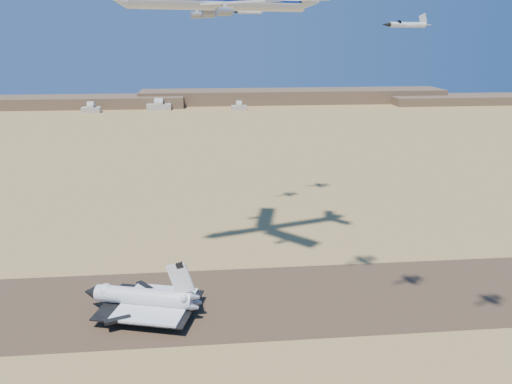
{
  "coord_description": "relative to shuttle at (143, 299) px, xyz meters",
  "views": [
    {
      "loc": [
        0.51,
        -154.25,
        87.98
      ],
      "look_at": [
        16.26,
        8.0,
        37.18
      ],
      "focal_mm": 35.0,
      "sensor_mm": 36.0,
      "label": 1
    }
  ],
  "objects": [
    {
      "name": "ridgeline",
      "position": [
        87.76,
        532.04,
        2.3
      ],
      "size": [
        960.0,
        90.0,
        18.0
      ],
      "color": "brown",
      "rests_on": "ground"
    },
    {
      "name": "hangars",
      "position": [
        -41.55,
        483.17,
        -0.5
      ],
      "size": [
        200.5,
        29.5,
        30.0
      ],
      "color": "#BBB5A6",
      "rests_on": "ground"
    },
    {
      "name": "shuttle",
      "position": [
        0.0,
        0.0,
        0.0
      ],
      "size": [
        40.53,
        31.49,
        19.82
      ],
      "rotation": [
        0.0,
        0.0,
        -0.27
      ],
      "color": "silver",
      "rests_on": "runway"
    },
    {
      "name": "chase_jet_d",
      "position": [
        42.4,
        85.51,
        93.2
      ],
      "size": [
        14.37,
        8.49,
        3.69
      ],
      "rotation": [
        0.0,
        0.0,
        0.37
      ],
      "color": "silver"
    },
    {
      "name": "crew_b",
      "position": [
        8.58,
        -7.93,
        -4.38
      ],
      "size": [
        0.54,
        0.89,
        1.77
      ],
      "primitive_type": "imported",
      "rotation": [
        0.0,
        0.0,
        1.62
      ],
      "color": "#ED440D",
      "rests_on": "runway"
    },
    {
      "name": "ground",
      "position": [
        22.45,
        4.74,
        -5.33
      ],
      "size": [
        1200.0,
        1200.0,
        0.0
      ],
      "primitive_type": "plane",
      "color": "#A78A4A",
      "rests_on": "ground"
    },
    {
      "name": "runway",
      "position": [
        22.45,
        4.74,
        -5.3
      ],
      "size": [
        600.0,
        50.0,
        0.06
      ],
      "primitive_type": "cube",
      "color": "brown",
      "rests_on": "ground"
    },
    {
      "name": "crew_a",
      "position": [
        6.3,
        -6.93,
        -4.41
      ],
      "size": [
        0.59,
        0.73,
        1.72
      ],
      "primitive_type": "imported",
      "rotation": [
        0.0,
        0.0,
        1.25
      ],
      "color": "#ED440D",
      "rests_on": "runway"
    },
    {
      "name": "crew_c",
      "position": [
        6.8,
        -6.65,
        -4.34
      ],
      "size": [
        1.22,
        1.07,
        1.86
      ],
      "primitive_type": "imported",
      "rotation": [
        0.0,
        0.0,
        2.55
      ],
      "color": "#ED440D",
      "rests_on": "runway"
    },
    {
      "name": "chase_jet_b",
      "position": [
        73.25,
        -22.2,
        85.6
      ],
      "size": [
        13.51,
        7.9,
        3.45
      ],
      "rotation": [
        0.0,
        0.0,
        0.31
      ],
      "color": "silver"
    },
    {
      "name": "carrier_747",
      "position": [
        26.15,
        33.75,
        94.39
      ],
      "size": [
        74.92,
        55.97,
        18.73
      ],
      "rotation": [
        0.0,
        0.0,
        0.28
      ],
      "color": "silver"
    }
  ]
}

